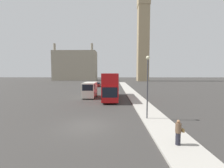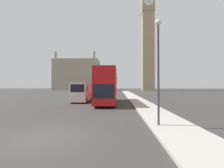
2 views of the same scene
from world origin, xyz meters
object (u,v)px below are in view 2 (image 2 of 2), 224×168
(clock_tower, at_px, (148,32))
(parked_sedan, at_px, (97,92))
(street_lamp, at_px, (158,56))
(white_van, at_px, (82,92))
(red_double_decker_bus, at_px, (108,85))

(clock_tower, height_order, parked_sedan, clock_tower)
(street_lamp, bearing_deg, clock_tower, 79.49)
(white_van, height_order, street_lamp, street_lamp)
(red_double_decker_bus, bearing_deg, street_lamp, -72.56)
(red_double_decker_bus, bearing_deg, parked_sedan, 101.65)
(clock_tower, bearing_deg, parked_sedan, -120.94)
(clock_tower, distance_m, red_double_decker_bus, 68.79)
(white_van, bearing_deg, red_double_decker_bus, -18.11)
(red_double_decker_bus, height_order, white_van, red_double_decker_bus)
(clock_tower, xyz_separation_m, parked_sedan, (-21.95, -36.61, -30.66))
(clock_tower, bearing_deg, white_van, -109.61)
(clock_tower, height_order, white_van, clock_tower)
(clock_tower, distance_m, parked_sedan, 52.55)
(parked_sedan, bearing_deg, white_van, -87.45)
(clock_tower, relative_size, street_lamp, 10.21)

